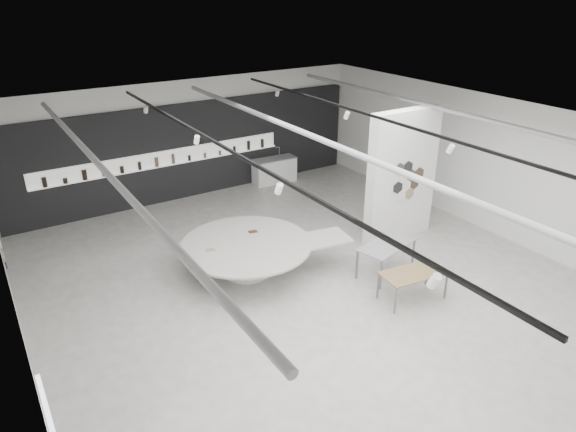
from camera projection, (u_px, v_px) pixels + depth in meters
room at (313, 209)px, 11.06m from camera, size 12.02×14.02×3.82m
back_wall_display at (190, 151)px, 16.61m from camera, size 11.80×0.27×3.10m
partition_column at (402, 176)px, 13.70m from camera, size 2.20×0.38×3.60m
display_island at (249, 253)px, 12.46m from camera, size 4.29×3.69×0.82m
sample_table_wood at (413, 274)px, 11.37m from camera, size 1.53×0.90×0.68m
sample_table_stone at (387, 246)px, 12.38m from camera, size 1.67×1.12×0.79m
kitchen_counter at (274, 170)px, 18.16m from camera, size 1.59×0.68×1.23m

